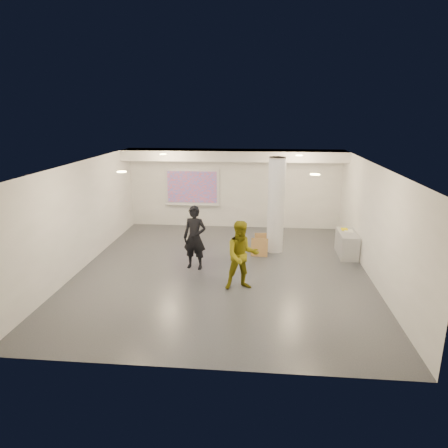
# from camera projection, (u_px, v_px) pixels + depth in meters

# --- Properties ---
(floor) EXTENTS (8.00, 9.00, 0.01)m
(floor) POSITION_uv_depth(u_px,v_px,m) (223.00, 270.00, 11.26)
(floor) COLOR #393C41
(floor) RESTS_ON ground
(ceiling) EXTENTS (8.00, 9.00, 0.01)m
(ceiling) POSITION_uv_depth(u_px,v_px,m) (223.00, 164.00, 10.44)
(ceiling) COLOR silver
(ceiling) RESTS_ON floor
(wall_back) EXTENTS (8.00, 0.01, 3.00)m
(wall_back) POSITION_uv_depth(u_px,v_px,m) (234.00, 189.00, 15.16)
(wall_back) COLOR silver
(wall_back) RESTS_ON floor
(wall_front) EXTENTS (8.00, 0.01, 3.00)m
(wall_front) POSITION_uv_depth(u_px,v_px,m) (196.00, 290.00, 6.54)
(wall_front) COLOR silver
(wall_front) RESTS_ON floor
(wall_left) EXTENTS (0.01, 9.00, 3.00)m
(wall_left) POSITION_uv_depth(u_px,v_px,m) (81.00, 216.00, 11.20)
(wall_left) COLOR silver
(wall_left) RESTS_ON floor
(wall_right) EXTENTS (0.01, 9.00, 3.00)m
(wall_right) POSITION_uv_depth(u_px,v_px,m) (374.00, 223.00, 10.49)
(wall_right) COLOR silver
(wall_right) RESTS_ON floor
(soffit_band) EXTENTS (8.00, 1.10, 0.36)m
(soffit_band) POSITION_uv_depth(u_px,v_px,m) (233.00, 155.00, 14.28)
(soffit_band) COLOR white
(soffit_band) RESTS_ON ceiling
(downlight_nw) EXTENTS (0.22, 0.22, 0.02)m
(downlight_nw) POSITION_uv_depth(u_px,v_px,m) (163.00, 154.00, 13.04)
(downlight_nw) COLOR #FEEA8D
(downlight_nw) RESTS_ON ceiling
(downlight_ne) EXTENTS (0.22, 0.22, 0.02)m
(downlight_ne) POSITION_uv_depth(u_px,v_px,m) (299.00, 155.00, 12.65)
(downlight_ne) COLOR #FEEA8D
(downlight_ne) RESTS_ON ceiling
(downlight_sw) EXTENTS (0.22, 0.22, 0.02)m
(downlight_sw) POSITION_uv_depth(u_px,v_px,m) (122.00, 172.00, 9.21)
(downlight_sw) COLOR #FEEA8D
(downlight_sw) RESTS_ON ceiling
(downlight_se) EXTENTS (0.22, 0.22, 0.02)m
(downlight_se) POSITION_uv_depth(u_px,v_px,m) (315.00, 174.00, 8.81)
(downlight_se) COLOR #FEEA8D
(downlight_se) RESTS_ON ceiling
(column) EXTENTS (0.52, 0.52, 3.00)m
(column) POSITION_uv_depth(u_px,v_px,m) (276.00, 205.00, 12.44)
(column) COLOR white
(column) RESTS_ON floor
(projection_screen) EXTENTS (2.10, 0.13, 1.42)m
(projection_screen) POSITION_uv_depth(u_px,v_px,m) (192.00, 187.00, 15.25)
(projection_screen) COLOR silver
(projection_screen) RESTS_ON wall_back
(credenza) EXTENTS (0.54, 1.27, 0.74)m
(credenza) POSITION_uv_depth(u_px,v_px,m) (347.00, 244.00, 12.36)
(credenza) COLOR #9C9FA1
(credenza) RESTS_ON floor
(papers_stack) EXTENTS (0.28, 0.34, 0.02)m
(papers_stack) POSITION_uv_depth(u_px,v_px,m) (349.00, 231.00, 12.40)
(papers_stack) COLOR white
(papers_stack) RESTS_ON credenza
(postit_pad) EXTENTS (0.21, 0.27, 0.03)m
(postit_pad) POSITION_uv_depth(u_px,v_px,m) (344.00, 229.00, 12.56)
(postit_pad) COLOR #F2DE00
(postit_pad) RESTS_ON credenza
(cardboard_back) EXTENTS (0.53, 0.18, 0.57)m
(cardboard_back) POSITION_uv_depth(u_px,v_px,m) (263.00, 242.00, 12.83)
(cardboard_back) COLOR #9D733F
(cardboard_back) RESTS_ON floor
(cardboard_front) EXTENTS (0.53, 0.22, 0.57)m
(cardboard_front) POSITION_uv_depth(u_px,v_px,m) (259.00, 247.00, 12.30)
(cardboard_front) COLOR #9D733F
(cardboard_front) RESTS_ON floor
(woman) EXTENTS (0.73, 0.55, 1.81)m
(woman) POSITION_uv_depth(u_px,v_px,m) (195.00, 238.00, 11.20)
(woman) COLOR black
(woman) RESTS_ON floor
(man) EXTENTS (1.00, 0.86, 1.76)m
(man) POSITION_uv_depth(u_px,v_px,m) (242.00, 256.00, 9.88)
(man) COLOR olive
(man) RESTS_ON floor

